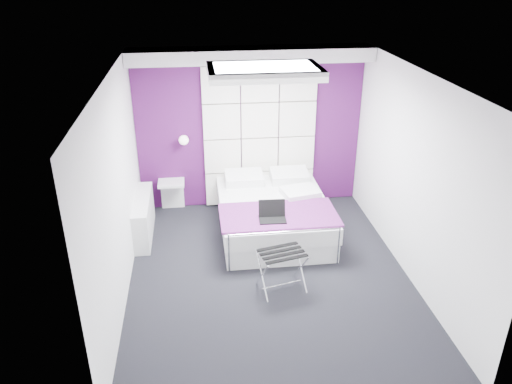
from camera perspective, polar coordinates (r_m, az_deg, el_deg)
floor at (r=6.62m, az=1.54°, el=-9.59°), size 4.40×4.40×0.00m
ceiling at (r=5.55m, az=1.86°, el=12.97°), size 4.40×4.40×0.00m
wall_back at (r=8.00m, az=-0.71°, el=7.23°), size 3.60×0.00×3.60m
wall_left at (r=5.98m, az=-15.61°, el=-0.23°), size 0.00×4.40×4.40m
wall_right at (r=6.48m, az=17.64°, el=1.48°), size 0.00×4.40×4.40m
accent_wall at (r=7.99m, az=-0.70°, el=7.21°), size 3.58×0.02×2.58m
soffit at (r=7.47m, az=-0.53°, el=15.41°), size 3.58×0.50×0.20m
headboard at (r=8.01m, az=0.42°, el=6.25°), size 1.80×0.08×2.30m
skylight at (r=6.14m, az=0.97°, el=13.71°), size 1.36×0.86×0.12m
wall_lamp at (r=7.85m, az=-8.26°, el=5.99°), size 0.15×0.15×0.15m
radiator at (r=7.56m, az=-12.72°, el=-2.80°), size 0.22×1.20×0.60m
bed at (r=7.47m, az=1.94°, el=-2.57°), size 1.63×1.96×0.69m
nightstand at (r=8.09m, az=-9.67°, el=1.03°), size 0.41×0.32×0.05m
luggage_rack at (r=6.25m, az=2.95°, el=-8.97°), size 0.54×0.40×0.53m
laptop at (r=6.78m, az=1.84°, el=-2.59°), size 0.36×0.26×0.26m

